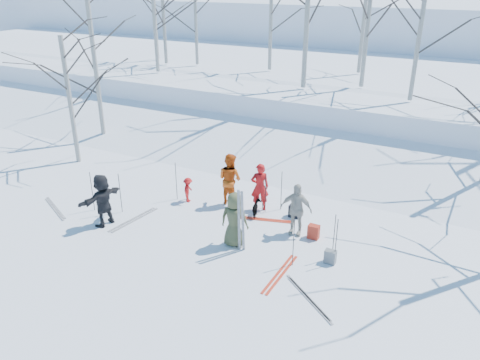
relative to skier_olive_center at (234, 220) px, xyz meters
The scene contains 42 objects.
ground 1.01m from the skier_olive_center, behind, with size 120.00×120.00×0.00m, color white.
snow_ramp 7.04m from the skier_olive_center, 94.96° to the left, with size 70.00×9.50×1.40m, color white.
snow_plateau 16.99m from the skier_olive_center, 92.04° to the left, with size 70.00×18.00×2.20m, color white.
far_hill 38.00m from the skier_olive_center, 90.91° to the left, with size 90.00×30.00×6.00m, color white.
skier_olive_center is the anchor object (origin of this frame).
skier_red_north 2.30m from the skier_olive_center, 97.79° to the left, with size 0.59×0.38×1.61m, color #B81112.
skier_redor_behind 2.61m from the skier_olive_center, 121.65° to the left, with size 0.86×0.67×1.76m, color #C74A0F.
skier_red_seated 3.18m from the skier_olive_center, 147.81° to the left, with size 0.55×0.32×0.86m, color #B81112.
skier_cream_east 1.88m from the skier_olive_center, 47.08° to the left, with size 0.94×0.39×1.60m, color beige.
skier_grey_west 4.14m from the skier_olive_center, 168.69° to the right, with size 1.53×0.49×1.65m, color black.
dog 1.91m from the skier_olive_center, 95.92° to the left, with size 0.27×0.60×0.51m, color black.
upright_ski_left 0.38m from the skier_olive_center, 40.18° to the right, with size 0.07×0.02×1.90m, color silver.
upright_ski_right 0.46m from the skier_olive_center, 29.99° to the right, with size 0.07×0.02×1.90m, color silver.
ski_pair_a 3.57m from the skier_olive_center, behind, with size 0.45×1.91×0.02m, color silver, non-canonical shape.
ski_pair_b 1.88m from the skier_olive_center, 86.65° to the left, with size 1.88×0.73×0.02m, color red, non-canonical shape.
ski_pair_c 6.35m from the skier_olive_center, behind, with size 1.80×1.01×0.02m, color silver, non-canonical shape.
ski_pair_d 3.10m from the skier_olive_center, 25.70° to the right, with size 1.63×1.32×0.02m, color silver, non-canonical shape.
ski_pair_e 2.02m from the skier_olive_center, 22.76° to the right, with size 0.22×1.90×0.02m, color red, non-canonical shape.
ski_pole_a 4.15m from the skier_olive_center, behind, with size 0.02×0.02×1.34m, color black.
ski_pole_b 2.41m from the skier_olive_center, 96.13° to the left, with size 0.02×0.02×1.34m, color black.
ski_pole_c 5.04m from the skier_olive_center, behind, with size 0.02×0.02×1.34m, color black.
ski_pole_d 2.23m from the skier_olive_center, 92.08° to the left, with size 0.02×0.02×1.34m, color black.
ski_pole_e 1.85m from the skier_olive_center, ahead, with size 0.02×0.02×1.34m, color black.
ski_pole_f 2.82m from the skier_olive_center, ahead, with size 0.02×0.02×1.34m, color black.
ski_pole_g 2.63m from the skier_olive_center, 83.47° to the left, with size 0.02×0.02×1.34m, color black.
ski_pole_h 3.53m from the skier_olive_center, 152.18° to the left, with size 0.02×0.02×1.34m, color black.
ski_pole_i 4.46m from the skier_olive_center, behind, with size 0.02×0.02×1.34m, color black.
ski_pole_j 2.74m from the skier_olive_center, 12.88° to the left, with size 0.02×0.02×1.34m, color black.
backpack_red 2.39m from the skier_olive_center, 36.55° to the left, with size 0.32×0.22×0.42m, color #AB2A1A.
backpack_grey 2.78m from the skier_olive_center, ahead, with size 0.30×0.20×0.38m, color slate.
backpack_dark 2.57m from the skier_olive_center, 69.27° to the left, with size 0.34×0.24×0.40m, color black.
birch_plateau_a 12.74m from the skier_olive_center, 88.58° to the left, with size 5.01×5.01×6.30m, color silver, non-canonical shape.
birch_plateau_b 15.30m from the skier_olive_center, 110.95° to the left, with size 4.55×4.55×5.64m, color silver, non-canonical shape.
birch_plateau_c 16.85m from the skier_olive_center, 126.09° to the left, with size 4.10×4.10×5.01m, color silver, non-canonical shape.
birch_plateau_d 11.43m from the skier_olive_center, 75.07° to the left, with size 4.35×4.35×5.36m, color silver, non-canonical shape.
birch_plateau_f 15.37m from the skier_olive_center, 134.81° to the left, with size 4.80×4.80×6.00m, color silver, non-canonical shape.
birch_plateau_g 11.88m from the skier_olive_center, 101.08° to the left, with size 5.86×5.86×7.52m, color silver, non-canonical shape.
birch_plateau_h 15.76m from the skier_olive_center, 92.68° to the left, with size 4.35×4.35×5.36m, color silver, non-canonical shape.
birch_plateau_i 19.22m from the skier_olive_center, 133.15° to the left, with size 4.50×4.50×5.56m, color silver, non-canonical shape.
birch_plateau_j 17.68m from the skier_olive_center, 132.08° to the left, with size 4.91×4.91×6.15m, color silver, non-canonical shape.
birch_edge_a 9.25m from the skier_olive_center, 163.06° to the left, with size 4.09×4.09×4.98m, color silver, non-canonical shape.
birch_edge_d 11.18m from the skier_olive_center, 151.85° to the left, with size 4.92×4.92×6.17m, color silver, non-canonical shape.
Camera 1 is at (6.08, -9.97, 7.06)m, focal length 35.00 mm.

